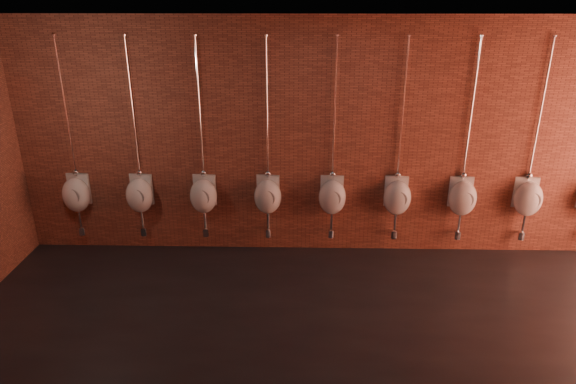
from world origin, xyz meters
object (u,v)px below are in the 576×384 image
urinal_5 (397,196)px  urinal_6 (462,197)px  urinal_0 (76,193)px  urinal_4 (332,196)px  urinal_1 (140,194)px  urinal_3 (268,195)px  urinal_7 (528,197)px  urinal_2 (204,194)px

urinal_5 → urinal_6: bearing=0.0°
urinal_0 → urinal_4: size_ratio=1.00×
urinal_1 → urinal_5: 3.51m
urinal_1 → urinal_6: same height
urinal_0 → urinal_5: size_ratio=1.00×
urinal_3 → urinal_7: (3.51, 0.00, 0.00)m
urinal_1 → urinal_7: (5.27, 0.00, 0.00)m
urinal_2 → urinal_4: (1.76, 0.00, 0.00)m
urinal_4 → urinal_7: bearing=0.0°
urinal_2 → urinal_6: size_ratio=1.00×
urinal_3 → urinal_2: bearing=180.0°
urinal_5 → urinal_7: size_ratio=1.00×
urinal_2 → urinal_3: size_ratio=1.00×
urinal_2 → urinal_5: 2.63m
urinal_5 → urinal_7: bearing=0.0°
urinal_4 → urinal_7: 2.63m
urinal_0 → urinal_7: same height
urinal_3 → urinal_5: size_ratio=1.00×
urinal_6 → urinal_7: same height
urinal_1 → urinal_2: 0.88m
urinal_3 → urinal_6: same height
urinal_5 → urinal_7: same height
urinal_0 → urinal_1: (0.88, 0.00, 0.00)m
urinal_3 → urinal_4: same height
urinal_0 → urinal_7: size_ratio=1.00×
urinal_1 → urinal_7: size_ratio=1.00×
urinal_1 → urinal_5: size_ratio=1.00×
urinal_4 → urinal_3: bearing=180.0°
urinal_1 → urinal_4: same height
urinal_5 → urinal_1: bearing=180.0°
urinal_0 → urinal_6: 5.27m
urinal_3 → urinal_6: 2.63m
urinal_4 → urinal_6: same height
urinal_6 → urinal_4: bearing=180.0°
urinal_3 → urinal_6: size_ratio=1.00×
urinal_2 → urinal_7: same height
urinal_2 → urinal_7: bearing=0.0°
urinal_2 → urinal_3: 0.88m
urinal_2 → urinal_4: bearing=0.0°
urinal_7 → urinal_5: bearing=180.0°
urinal_0 → urinal_5: 4.39m
urinal_5 → urinal_3: bearing=180.0°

